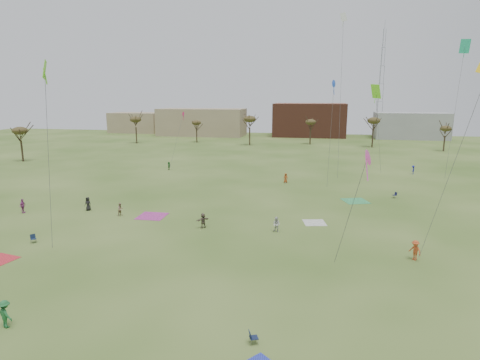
% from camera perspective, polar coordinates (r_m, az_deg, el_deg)
% --- Properties ---
extents(ground, '(260.00, 260.00, 0.00)m').
position_cam_1_polar(ground, '(35.41, -3.86, -12.77)').
color(ground, '#335119').
rests_on(ground, ground).
extents(flyer_near_center, '(1.38, 1.08, 1.88)m').
position_cam_1_polar(flyer_near_center, '(31.22, -30.59, -16.20)').
color(flyer_near_center, '#206231').
rests_on(flyer_near_center, ground).
extents(spectator_fore_b, '(0.92, 1.00, 1.66)m').
position_cam_1_polar(spectator_fore_b, '(52.35, -16.75, -4.02)').
color(spectator_fore_b, '#95785F').
rests_on(spectator_fore_b, ground).
extents(spectator_fore_c, '(1.49, 1.53, 1.74)m').
position_cam_1_polar(spectator_fore_c, '(45.75, -5.32, -5.81)').
color(spectator_fore_c, brown).
rests_on(spectator_fore_c, ground).
extents(flyer_mid_a, '(0.92, 0.63, 1.81)m').
position_cam_1_polar(flyer_mid_a, '(56.01, -20.95, -3.20)').
color(flyer_mid_a, black).
rests_on(flyer_mid_a, ground).
extents(flyer_mid_b, '(1.33, 1.39, 1.89)m').
position_cam_1_polar(flyer_mid_b, '(40.32, 23.79, -9.20)').
color(flyer_mid_b, '#B64822').
rests_on(flyer_mid_b, ground).
extents(spectator_mid_d, '(0.56, 1.13, 1.86)m').
position_cam_1_polar(spectator_mid_d, '(58.37, -28.70, -3.28)').
color(spectator_mid_d, '#A44490').
rests_on(spectator_mid_d, ground).
extents(spectator_mid_e, '(1.01, 0.90, 1.72)m').
position_cam_1_polar(spectator_mid_e, '(44.39, 5.25, -6.38)').
color(spectator_mid_e, '#BDBDBD').
rests_on(spectator_mid_e, ground).
extents(flyer_far_a, '(0.83, 1.52, 1.56)m').
position_cam_1_polar(flyer_far_a, '(82.51, -10.14, 2.02)').
color(flyer_far_a, '#206227').
rests_on(flyer_far_a, ground).
extents(flyer_far_b, '(0.95, 0.80, 1.66)m').
position_cam_1_polar(flyer_far_b, '(69.37, 6.56, 0.29)').
color(flyer_far_b, '#9B431A').
rests_on(flyer_far_b, ground).
extents(flyer_far_c, '(0.97, 1.24, 1.69)m').
position_cam_1_polar(flyer_far_c, '(83.42, 23.55, 1.35)').
color(flyer_far_c, navy).
rests_on(flyer_far_c, ground).
extents(blanket_cream, '(3.01, 3.01, 0.03)m').
position_cam_1_polar(blanket_cream, '(48.40, 10.62, -6.04)').
color(blanket_cream, silver).
rests_on(blanket_cream, ground).
extents(blanket_plum, '(3.44, 3.44, 0.03)m').
position_cam_1_polar(blanket_plum, '(51.30, -12.49, -5.08)').
color(blanket_plum, '#AA3489').
rests_on(blanket_plum, ground).
extents(blanket_olive, '(4.24, 4.24, 0.03)m').
position_cam_1_polar(blanket_olive, '(59.47, 16.18, -2.91)').
color(blanket_olive, '#379957').
rests_on(blanket_olive, ground).
extents(camp_chair_left, '(0.74, 0.74, 0.87)m').
position_cam_1_polar(camp_chair_left, '(46.46, -27.47, -7.67)').
color(camp_chair_left, '#16243C').
rests_on(camp_chair_left, ground).
extents(camp_chair_center, '(0.70, 0.68, 0.87)m').
position_cam_1_polar(camp_chair_center, '(26.11, 1.95, -21.92)').
color(camp_chair_center, '#151E3B').
rests_on(camp_chair_center, ground).
extents(camp_chair_right, '(0.71, 0.69, 0.87)m').
position_cam_1_polar(camp_chair_right, '(63.06, 21.26, -2.18)').
color(camp_chair_right, '#141639').
rests_on(camp_chair_right, ground).
extents(kites_aloft, '(68.79, 47.18, 27.78)m').
position_cam_1_polar(kites_aloft, '(60.78, 11.50, 16.28)').
color(kites_aloft, '#1BA376').
rests_on(kites_aloft, ground).
extents(tree_line, '(117.44, 49.32, 8.91)m').
position_cam_1_polar(tree_line, '(110.99, 5.32, 7.96)').
color(tree_line, '#3A2B1E').
rests_on(tree_line, ground).
extents(building_tan, '(32.00, 14.00, 10.00)m').
position_cam_1_polar(building_tan, '(152.67, -5.47, 8.26)').
color(building_tan, '#937F60').
rests_on(building_tan, ground).
extents(building_brick, '(26.00, 16.00, 12.00)m').
position_cam_1_polar(building_brick, '(151.31, 9.93, 8.49)').
color(building_brick, brown).
rests_on(building_brick, ground).
extents(building_grey, '(24.00, 12.00, 9.00)m').
position_cam_1_polar(building_grey, '(152.66, 23.24, 7.17)').
color(building_grey, gray).
rests_on(building_grey, ground).
extents(building_tan_west, '(20.00, 12.00, 8.00)m').
position_cam_1_polar(building_tan_west, '(170.09, -14.61, 7.98)').
color(building_tan_west, '#937F60').
rests_on(building_tan_west, ground).
extents(radio_tower, '(1.51, 1.72, 41.00)m').
position_cam_1_polar(radio_tower, '(157.55, 19.52, 12.94)').
color(radio_tower, '#9EA3A8').
rests_on(radio_tower, ground).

